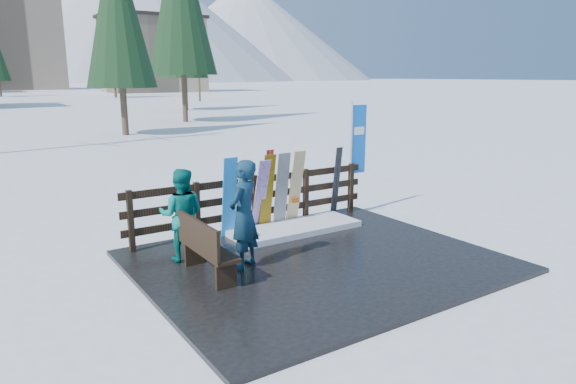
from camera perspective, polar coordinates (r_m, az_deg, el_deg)
ground at (r=9.17m, az=3.27°, el=-7.92°), size 700.00×700.00×0.00m
deck at (r=9.15m, az=3.28°, el=-7.68°), size 6.00×5.00×0.08m
fence at (r=10.72m, az=-3.69°, el=-0.71°), size 5.60×0.10×1.15m
snow_patch at (r=10.69m, az=0.81°, el=-4.05°), size 2.77×1.00×0.12m
bench at (r=8.29m, az=-9.28°, el=-5.98°), size 0.40×1.50×0.97m
snowboard_0 at (r=10.17m, az=-6.53°, el=-0.63°), size 0.29×0.24×1.62m
snowboard_1 at (r=10.33m, az=-5.12°, el=-1.22°), size 0.28×0.37×1.33m
snowboard_2 at (r=10.58m, az=-2.33°, el=-0.05°), size 0.27×0.32×1.62m
snowboard_3 at (r=10.51m, az=-3.08°, el=-0.40°), size 0.26×0.45×1.52m
snowboard_4 at (r=10.76m, az=-0.72°, el=0.17°), size 0.30×0.25×1.61m
snowboard_5 at (r=10.95m, az=0.84°, el=0.46°), size 0.28×0.36×1.64m
ski_pair_a at (r=10.67m, az=-2.17°, el=0.27°), size 0.17×0.17×1.69m
ski_pair_b at (r=11.68m, az=5.38°, el=1.12°), size 0.17×0.21×1.61m
rental_flag at (r=12.18m, az=7.66°, el=5.37°), size 0.45×0.04×2.60m
person_front at (r=8.51m, az=-4.93°, el=-2.52°), size 0.80×0.73×1.83m
person_back at (r=9.04m, az=-11.73°, el=-2.52°), size 1.00×0.94×1.63m
trees at (r=56.65m, az=-26.28°, el=14.43°), size 42.32×68.87×13.29m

